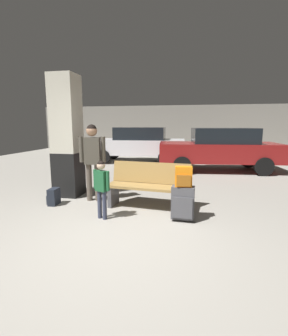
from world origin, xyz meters
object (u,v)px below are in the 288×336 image
Objects in this scene: bench at (148,186)px; child at (101,183)px; backpack_dark_floor at (54,197)px; suitcase at (183,203)px; parked_car_far at (138,144)px; backpack_bright at (184,177)px; parked_car_near at (219,148)px; adult at (92,154)px; structural_pillar at (67,137)px.

bench is 1.60× the size of child.
backpack_dark_floor is at bearing 156.76° from child.
parked_car_far reaches higher than suitcase.
backpack_bright reaches higher than suitcase.
parked_car_near is (3.67, 4.70, 0.64)m from backpack_dark_floor.
parked_car_near is at bearing 65.26° from child.
backpack_dark_floor is at bearing -93.37° from parked_car_far.
adult is 0.39× the size of parked_car_far.
structural_pillar is at bearing 158.13° from adult.
parked_car_far is at bearing 93.18° from adult.
structural_pillar is 2.64× the size of child.
backpack_bright is 0.33× the size of child.
structural_pillar is 2.24m from bench.
suitcase is 2.67m from backpack_dark_floor.
suitcase is at bearing 6.87° from child.
parked_car_far is (-2.27, 6.64, 0.48)m from suitcase.
adult is at bearing 119.75° from child.
structural_pillar is 3.07m from suitcase.
bench is 1.39m from adult.
backpack_bright reaches higher than backpack_dark_floor.
bench is at bearing 140.60° from suitcase.
adult is at bearing 157.08° from suitcase.
structural_pillar is 5.45m from parked_car_near.
suitcase is 0.37× the size of adult.
child is at bearing -173.16° from backpack_bright.
structural_pillar reaches higher than backpack_dark_floor.
parked_car_near reaches higher than backpack_bright.
structural_pillar reaches higher than parked_car_far.
bench is 6.28m from parked_car_far.
parked_car_near is at bearing 46.92° from structural_pillar.
bench is 4.84× the size of backpack_bright.
adult is (-1.25, 0.25, 0.57)m from bench.
backpack_dark_floor is (-2.64, 0.37, -0.60)m from backpack_bright.
structural_pillar is 5.57m from parked_car_far.
parked_car_near is (1.73, 4.50, 0.36)m from bench.
structural_pillar is 1.95m from child.
child reaches higher than backpack_dark_floor.
structural_pillar is at bearing -94.12° from parked_car_far.
adult is at bearing -21.87° from structural_pillar.
child is at bearing -82.56° from parked_car_far.
suitcase is 0.59× the size of child.
backpack_dark_floor is (-2.64, 0.37, -0.15)m from suitcase.
backpack_bright is 1.40m from child.
structural_pillar is at bearing 157.36° from suitcase.
bench is 1.97m from backpack_dark_floor.
backpack_bright is 7.02m from parked_car_far.
adult is at bearing -125.04° from parked_car_near.
bench is at bearing -111.02° from parked_car_near.
backpack_dark_floor is at bearing 171.93° from backpack_bright.
child is at bearing -114.74° from parked_car_near.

